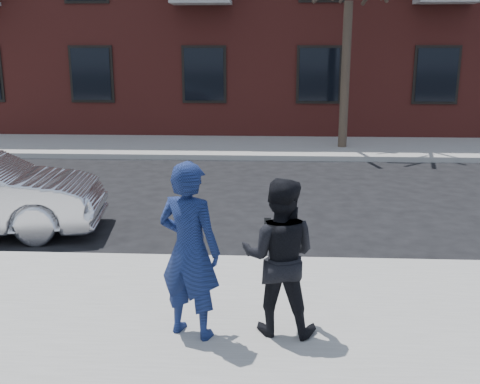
{
  "coord_description": "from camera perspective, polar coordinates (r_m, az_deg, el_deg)",
  "views": [
    {
      "loc": [
        2.28,
        -5.95,
        3.02
      ],
      "look_at": [
        1.95,
        0.4,
        1.4
      ],
      "focal_mm": 42.0,
      "sensor_mm": 36.0,
      "label": 1
    }
  ],
  "objects": [
    {
      "name": "ground",
      "position": [
        7.05,
        -16.58,
        -11.7
      ],
      "size": [
        100.0,
        100.0,
        0.0
      ],
      "primitive_type": "plane",
      "color": "black",
      "rests_on": "ground"
    },
    {
      "name": "near_sidewalk",
      "position": [
        6.81,
        -17.32,
        -12.03
      ],
      "size": [
        50.0,
        3.5,
        0.15
      ],
      "primitive_type": "cube",
      "color": "gray",
      "rests_on": "ground"
    },
    {
      "name": "near_curb",
      "position": [
        8.37,
        -13.13,
        -6.68
      ],
      "size": [
        50.0,
        0.1,
        0.15
      ],
      "primitive_type": "cube",
      "color": "#999691",
      "rests_on": "ground"
    },
    {
      "name": "far_sidewalk",
      "position": [
        17.6,
        -4.53,
        4.64
      ],
      "size": [
        50.0,
        3.5,
        0.15
      ],
      "primitive_type": "cube",
      "color": "gray",
      "rests_on": "ground"
    },
    {
      "name": "far_curb",
      "position": [
        15.84,
        -5.36,
        3.54
      ],
      "size": [
        50.0,
        0.1,
        0.15
      ],
      "primitive_type": "cube",
      "color": "#999691",
      "rests_on": "ground"
    },
    {
      "name": "man_hoodie",
      "position": [
        5.67,
        -5.17,
        -5.93
      ],
      "size": [
        0.78,
        0.65,
        1.83
      ],
      "rotation": [
        0.0,
        0.0,
        2.76
      ],
      "color": "navy",
      "rests_on": "near_sidewalk"
    },
    {
      "name": "man_peacoat",
      "position": [
        5.76,
        4.01,
        -6.57
      ],
      "size": [
        0.88,
        0.73,
        1.64
      ],
      "rotation": [
        0.0,
        0.0,
        3.0
      ],
      "color": "black",
      "rests_on": "near_sidewalk"
    }
  ]
}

